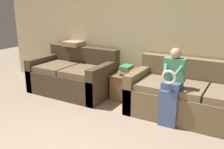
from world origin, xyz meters
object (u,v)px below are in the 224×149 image
(couch_side, at_px, (74,77))
(book_stack, at_px, (127,70))
(side_shelf, at_px, (127,86))
(child_left_seated, at_px, (172,84))
(couch_main, at_px, (189,97))
(throw_pillow, at_px, (74,43))

(couch_side, relative_size, book_stack, 5.29)
(side_shelf, relative_size, book_stack, 1.65)
(couch_side, relative_size, side_shelf, 3.21)
(child_left_seated, relative_size, side_shelf, 2.25)
(couch_main, height_order, child_left_seated, child_left_seated)
(book_stack, distance_m, throw_pillow, 1.44)
(couch_main, bearing_deg, book_stack, 171.57)
(couch_side, height_order, side_shelf, couch_side)
(couch_side, distance_m, side_shelf, 1.16)
(throw_pillow, bearing_deg, side_shelf, -5.75)
(couch_side, relative_size, throw_pillow, 4.30)
(couch_side, distance_m, child_left_seated, 2.25)
(side_shelf, bearing_deg, couch_main, -8.53)
(couch_side, xyz_separation_m, book_stack, (1.14, 0.22, 0.25))
(couch_main, bearing_deg, side_shelf, 171.47)
(book_stack, relative_size, throw_pillow, 0.81)
(couch_main, relative_size, child_left_seated, 1.64)
(child_left_seated, distance_m, side_shelf, 1.28)
(couch_side, distance_m, book_stack, 1.19)
(book_stack, xyz_separation_m, throw_pillow, (-1.39, 0.14, 0.38))
(couch_side, bearing_deg, book_stack, 10.73)
(child_left_seated, height_order, throw_pillow, child_left_seated)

